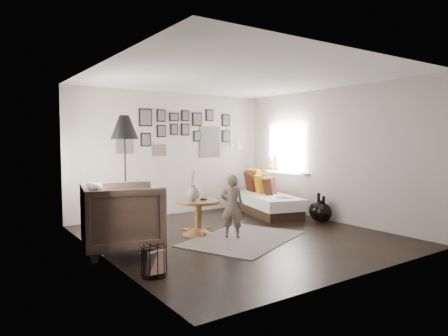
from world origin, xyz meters
TOP-DOWN VIEW (x-y plane):
  - ground at (0.00, 0.00)m, footprint 4.80×4.80m
  - wall_back at (0.00, 2.40)m, footprint 4.50×0.00m
  - wall_front at (0.00, -2.40)m, footprint 4.50×0.00m
  - wall_left at (-2.25, 0.00)m, footprint 0.00×4.80m
  - wall_right at (2.25, 0.00)m, footprint 0.00×4.80m
  - ceiling at (0.00, 0.00)m, footprint 4.80×4.80m
  - door_left at (-2.23, 1.20)m, footprint 0.00×2.14m
  - window_right at (2.18, 1.34)m, footprint 0.15×1.32m
  - gallery_wall at (0.29, 2.38)m, footprint 2.74×0.03m
  - wall_sconce at (1.55, 2.13)m, footprint 0.18×0.36m
  - rug at (-0.09, -0.24)m, footprint 2.31×2.02m
  - pedestal_table at (-0.50, 0.47)m, footprint 0.73×0.73m
  - vase at (-0.58, 0.49)m, footprint 0.21×0.21m
  - candles at (-0.39, 0.47)m, footprint 0.13×0.13m
  - daybed at (1.64, 1.25)m, footprint 1.29×2.04m
  - magazine_on_daybed at (1.58, 0.61)m, footprint 0.24×0.30m
  - armchair at (-1.92, 0.19)m, footprint 1.27×1.25m
  - armchair_cushion at (-1.89, 0.24)m, footprint 0.54×0.55m
  - floor_lamp at (-1.47, 1.26)m, footprint 0.47×0.47m
  - magazine_basket at (-2.00, -1.04)m, footprint 0.33×0.33m
  - demijohn_large at (1.99, 0.06)m, footprint 0.37×0.37m
  - demijohn_small at (2.00, -0.06)m, footprint 0.33×0.33m
  - child at (-0.19, -0.08)m, footprint 0.44×0.45m

SIDE VIEW (x-z plane):
  - ground at x=0.00m, z-range 0.00..0.00m
  - rug at x=-0.09m, z-range 0.00..0.01m
  - magazine_basket at x=-2.00m, z-range 0.00..0.36m
  - demijohn_small at x=2.00m, z-range -0.06..0.45m
  - demijohn_large at x=1.99m, z-range -0.06..0.50m
  - pedestal_table at x=-0.50m, z-range -0.02..0.55m
  - daybed at x=1.64m, z-range -0.17..0.77m
  - magazine_on_daybed at x=1.58m, z-range 0.43..0.45m
  - armchair_cushion at x=-1.89m, z-range 0.38..0.58m
  - armchair at x=-1.92m, z-range 0.00..0.98m
  - child at x=-0.19m, z-range 0.00..1.04m
  - candles at x=-0.39m, z-range 0.57..0.84m
  - vase at x=-0.58m, z-range 0.47..1.00m
  - window_right at x=2.18m, z-range 0.28..1.58m
  - door_left at x=-2.23m, z-range -0.02..2.12m
  - wall_back at x=0.00m, z-range -0.95..3.55m
  - wall_front at x=0.00m, z-range -0.95..3.55m
  - wall_left at x=-2.25m, z-range -1.10..3.70m
  - wall_right at x=2.25m, z-range -1.10..3.70m
  - wall_sconce at x=1.55m, z-range 1.38..1.54m
  - floor_lamp at x=-1.47m, z-range 0.73..2.74m
  - gallery_wall at x=0.29m, z-range 1.20..2.28m
  - ceiling at x=0.00m, z-range 2.60..2.60m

